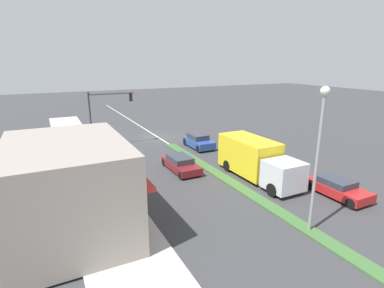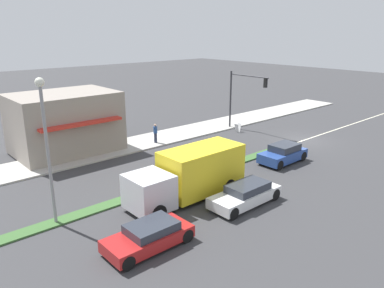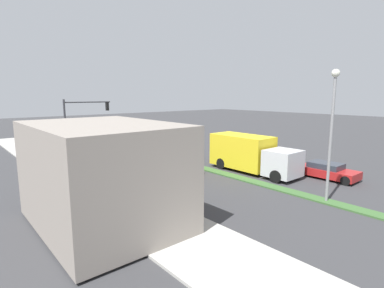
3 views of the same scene
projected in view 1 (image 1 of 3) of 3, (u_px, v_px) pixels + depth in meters
The scene contains 13 objects.
ground_plane at pixel (252, 196), 19.71m from camera, with size 160.00×160.00×0.00m, color #38383A.
sidewalk_right at pixel (117, 232), 15.37m from camera, with size 4.00×73.00×0.12m, color #B2AFA8.
lane_marking_center at pixel (157, 137), 35.22m from camera, with size 0.16×60.00×0.01m, color beige.
building_corner_store at pixel (69, 187), 14.93m from camera, with size 6.25×7.88×4.71m.
traffic_signal_main at pixel (104, 109), 30.13m from camera, with size 4.59×0.34×5.60m.
street_lamp at pixel (319, 143), 14.33m from camera, with size 0.44×0.44×7.37m.
pedestrian at pixel (105, 166), 22.37m from camera, with size 0.34×0.34×1.66m.
warning_aframe_sign at pixel (111, 144), 30.59m from camera, with size 0.45×0.53×0.84m.
delivery_truck at pixel (256, 159), 22.43m from camera, with size 2.44×7.50×2.87m.
sedan_maroon at pixel (181, 164), 24.19m from camera, with size 1.80×4.21×1.17m.
van_white at pixel (269, 159), 25.35m from camera, with size 1.75×4.51×1.23m.
hatchback_red at pixel (337, 187), 19.61m from camera, with size 1.85×4.08×1.16m.
coupe_blue at pixel (199, 141), 30.59m from camera, with size 1.83×3.90×1.40m.
Camera 1 is at (11.65, 32.39, 8.54)m, focal length 28.00 mm.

